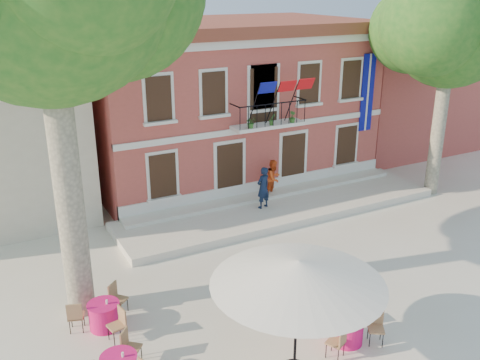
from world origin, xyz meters
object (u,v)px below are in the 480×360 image
(pedestrian_orange, at_px, (274,178))
(cafe_table_1, at_px, (347,328))
(cafe_table_3, at_px, (104,314))
(plane_tree_east, at_px, (452,29))
(patio_umbrella, at_px, (298,273))
(pedestrian_navy, at_px, (263,188))

(pedestrian_orange, distance_m, cafe_table_1, 9.94)
(cafe_table_1, relative_size, cafe_table_3, 1.02)
(plane_tree_east, distance_m, cafe_table_1, 14.29)
(plane_tree_east, bearing_deg, cafe_table_3, -168.46)
(patio_umbrella, bearing_deg, pedestrian_navy, 64.48)
(cafe_table_1, distance_m, cafe_table_3, 6.71)
(plane_tree_east, height_order, pedestrian_navy, plane_tree_east)
(plane_tree_east, xyz_separation_m, patio_umbrella, (-12.28, -7.25, -4.52))
(pedestrian_orange, bearing_deg, plane_tree_east, -45.04)
(plane_tree_east, height_order, patio_umbrella, plane_tree_east)
(plane_tree_east, relative_size, pedestrian_navy, 5.58)
(cafe_table_1, height_order, cafe_table_3, same)
(pedestrian_navy, distance_m, pedestrian_orange, 1.39)
(cafe_table_3, bearing_deg, cafe_table_1, -33.40)
(cafe_table_1, bearing_deg, pedestrian_navy, 74.83)
(pedestrian_navy, distance_m, cafe_table_1, 8.77)
(patio_umbrella, distance_m, pedestrian_orange, 11.07)
(patio_umbrella, bearing_deg, cafe_table_1, 8.69)
(cafe_table_3, bearing_deg, pedestrian_orange, 32.26)
(pedestrian_orange, xyz_separation_m, cafe_table_1, (-3.34, -9.34, -0.70))
(pedestrian_navy, relative_size, cafe_table_3, 0.97)
(pedestrian_orange, height_order, cafe_table_1, pedestrian_orange)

